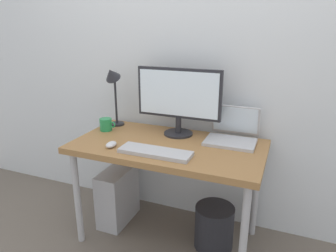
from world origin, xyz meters
TOP-DOWN VIEW (x-y plane):
  - ground_plane at (0.00, 0.00)m, footprint 6.00×6.00m
  - back_wall at (0.00, 0.38)m, footprint 4.40×0.04m
  - desk at (0.00, 0.00)m, footprint 1.22×0.64m
  - monitor at (-0.00, 0.19)m, footprint 0.59×0.20m
  - laptop at (0.37, 0.21)m, footprint 0.32×0.28m
  - desk_lamp at (-0.51, 0.19)m, footprint 0.11×0.16m
  - keyboard at (-0.01, -0.18)m, footprint 0.44×0.14m
  - mouse at (-0.31, -0.19)m, footprint 0.06×0.09m
  - coffee_mug at (-0.51, 0.08)m, footprint 0.12×0.09m
  - computer_tower at (-0.43, 0.05)m, footprint 0.18×0.36m
  - wastebasket at (0.32, 0.03)m, footprint 0.26×0.26m

SIDE VIEW (x-z plane):
  - ground_plane at x=0.00m, z-range 0.00..0.00m
  - wastebasket at x=0.32m, z-range 0.00..0.30m
  - computer_tower at x=-0.43m, z-range 0.00..0.42m
  - desk at x=0.00m, z-range 0.29..1.00m
  - keyboard at x=-0.01m, z-range 0.71..0.74m
  - mouse at x=-0.31m, z-range 0.71..0.75m
  - coffee_mug at x=-0.51m, z-range 0.71..0.80m
  - laptop at x=0.37m, z-range 0.66..0.88m
  - monitor at x=0.00m, z-range 0.75..1.21m
  - desk_lamp at x=-0.51m, z-range 0.81..1.27m
  - back_wall at x=0.00m, z-range 0.00..2.60m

